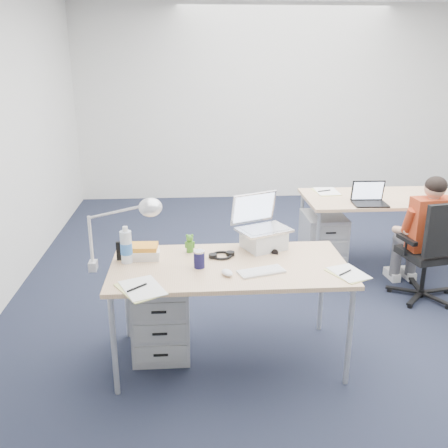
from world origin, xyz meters
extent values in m
plane|color=black|center=(0.00, 0.00, 0.00)|extent=(7.00, 7.00, 0.00)
cube|color=silver|center=(0.00, 3.50, 1.40)|extent=(6.00, 0.02, 2.80)
cube|color=tan|center=(-1.12, -0.87, 0.71)|extent=(1.60, 0.80, 0.03)
cylinder|color=#B7BABC|center=(-1.87, -1.22, 0.35)|extent=(0.04, 0.04, 0.70)
cylinder|color=#B7BABC|center=(-0.37, -1.22, 0.35)|extent=(0.04, 0.04, 0.70)
cylinder|color=#B7BABC|center=(-1.87, -0.52, 0.35)|extent=(0.04, 0.04, 0.70)
cylinder|color=#B7BABC|center=(-0.37, -0.52, 0.35)|extent=(0.04, 0.04, 0.70)
cube|color=tan|center=(0.57, 0.74, 0.71)|extent=(1.60, 0.80, 0.03)
cylinder|color=#B7BABC|center=(-0.18, 0.39, 0.35)|extent=(0.04, 0.04, 0.70)
cylinder|color=#B7BABC|center=(-0.18, 1.09, 0.35)|extent=(0.04, 0.04, 0.70)
cylinder|color=#B7BABC|center=(1.32, 1.09, 0.35)|extent=(0.04, 0.04, 0.70)
cylinder|color=black|center=(0.69, -0.02, 0.23)|extent=(0.04, 0.04, 0.36)
cube|color=black|center=(0.69, -0.02, 0.42)|extent=(0.46, 0.46, 0.06)
cube|color=black|center=(0.73, -0.22, 0.71)|extent=(0.38, 0.11, 0.45)
cube|color=#A43417|center=(0.69, -0.01, 0.69)|extent=(0.36, 0.21, 0.47)
sphere|color=tan|center=(0.69, -0.01, 1.01)|extent=(0.18, 0.18, 0.18)
cube|color=#9FA1A4|center=(-1.60, -0.72, 0.28)|extent=(0.40, 0.50, 0.55)
cube|color=#9FA1A4|center=(-0.03, 0.75, 0.28)|extent=(0.40, 0.50, 0.55)
cube|color=white|center=(-0.93, -1.01, 0.74)|extent=(0.33, 0.21, 0.02)
ellipsoid|color=white|center=(-1.15, -1.04, 0.75)|extent=(0.10, 0.12, 0.04)
cylinder|color=#15143E|center=(-1.33, -0.90, 0.79)|extent=(0.08, 0.08, 0.12)
cylinder|color=silver|center=(-1.82, -0.78, 0.86)|extent=(0.10, 0.10, 0.26)
cube|color=silver|center=(-1.70, -0.71, 0.78)|extent=(0.25, 0.21, 0.09)
cube|color=black|center=(-1.87, -0.73, 0.80)|extent=(0.04, 0.02, 0.13)
cube|color=#D5D67C|center=(-1.69, -1.22, 0.74)|extent=(0.33, 0.37, 0.01)
cube|color=#D5D67C|center=(-0.37, -1.08, 0.73)|extent=(0.26, 0.31, 0.01)
cylinder|color=white|center=(1.15, 0.93, 0.77)|extent=(0.06, 0.06, 0.09)
cube|color=white|center=(0.03, 0.96, 0.73)|extent=(0.23, 0.32, 0.01)
camera|label=1|loc=(-1.38, -3.96, 2.06)|focal=40.00mm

